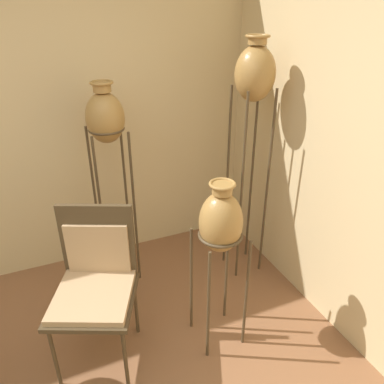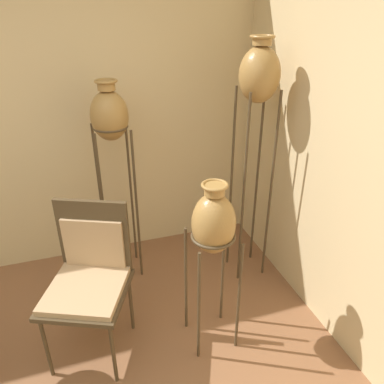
{
  "view_description": "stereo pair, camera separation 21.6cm",
  "coord_description": "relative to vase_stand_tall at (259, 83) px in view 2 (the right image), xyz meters",
  "views": [
    {
      "loc": [
        0.24,
        -1.04,
        2.14
      ],
      "look_at": [
        1.2,
        1.2,
        0.9
      ],
      "focal_mm": 35.0,
      "sensor_mm": 36.0,
      "label": 1
    },
    {
      "loc": [
        0.44,
        -1.11,
        2.14
      ],
      "look_at": [
        1.2,
        1.2,
        0.9
      ],
      "focal_mm": 35.0,
      "sensor_mm": 36.0,
      "label": 2
    }
  ],
  "objects": [
    {
      "name": "vase_stand_medium",
      "position": [
        -1.03,
        0.32,
        -0.27
      ],
      "size": [
        0.28,
        0.28,
        1.65
      ],
      "color": "#473823",
      "rests_on": "ground_plane"
    },
    {
      "name": "vase_stand_tall",
      "position": [
        0.0,
        0.0,
        0.0
      ],
      "size": [
        0.29,
        0.29,
        1.94
      ],
      "color": "#473823",
      "rests_on": "ground_plane"
    },
    {
      "name": "chair",
      "position": [
        -1.32,
        -0.42,
        -1.03
      ],
      "size": [
        0.66,
        0.66,
        1.04
      ],
      "rotation": [
        0.0,
        0.0,
        -0.42
      ],
      "color": "#473823",
      "rests_on": "ground_plane"
    },
    {
      "name": "wall_back",
      "position": [
        -1.73,
        0.72,
        -0.28
      ],
      "size": [
        7.99,
        0.06,
        2.7
      ],
      "color": "#D1B784",
      "rests_on": "ground_plane"
    },
    {
      "name": "vase_stand_short",
      "position": [
        -0.56,
        -0.63,
        -0.7
      ],
      "size": [
        0.29,
        0.29,
        1.21
      ],
      "color": "#473823",
      "rests_on": "ground_plane"
    }
  ]
}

